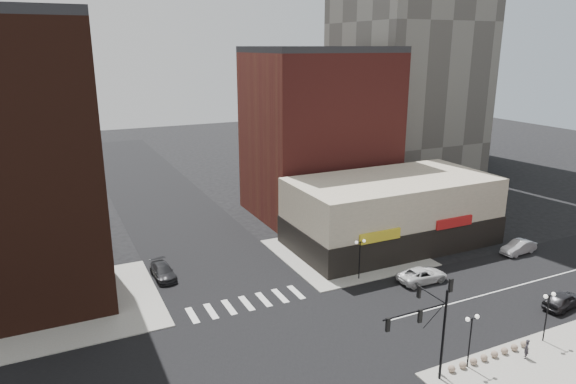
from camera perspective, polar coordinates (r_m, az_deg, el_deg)
ground at (r=41.94m, az=-0.28°, el=-17.03°), size 240.00×240.00×0.00m
road_ew at (r=41.94m, az=-0.28°, el=-17.02°), size 200.00×14.00×0.02m
road_ns at (r=41.94m, az=-0.28°, el=-17.01°), size 14.00×200.00×0.02m
sidewalk_nw at (r=51.63m, az=-22.71°, el=-11.57°), size 15.00×15.00×0.12m
sidewalk_ne at (r=59.46m, az=6.45°, el=-6.69°), size 15.00×15.00×0.12m
building_ne_midrise at (r=71.13m, az=3.43°, el=6.32°), size 18.00×15.00×22.00m
building_ne_row at (r=62.22m, az=11.40°, el=-2.69°), size 24.20×12.20×8.00m
traffic_signal at (r=37.28m, az=15.53°, el=-13.32°), size 5.59×3.09×7.77m
street_lamp_se_a at (r=40.32m, az=19.70°, el=-14.06°), size 1.22×0.32×4.16m
street_lamp_se_b at (r=45.89m, az=26.94°, el=-11.12°), size 1.22×0.32×4.16m
street_lamp_ne at (r=51.94m, az=8.00°, el=-6.32°), size 1.22×0.32×4.16m
bollard_row at (r=43.19m, az=21.46°, el=-16.59°), size 7.88×0.53×0.53m
white_suv at (r=53.73m, az=14.70°, el=-8.91°), size 5.26×2.47×1.45m
dark_sedan_east at (r=53.38m, az=28.27°, el=-10.52°), size 4.70×2.38×1.53m
silver_sedan at (r=64.32m, az=24.24°, el=-5.62°), size 4.71×2.00×1.51m
dark_sedan_north at (r=54.36m, az=-13.73°, el=-8.57°), size 2.15×4.88×1.39m
pedestrian at (r=44.10m, az=24.96°, el=-15.53°), size 0.66×0.65×1.54m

